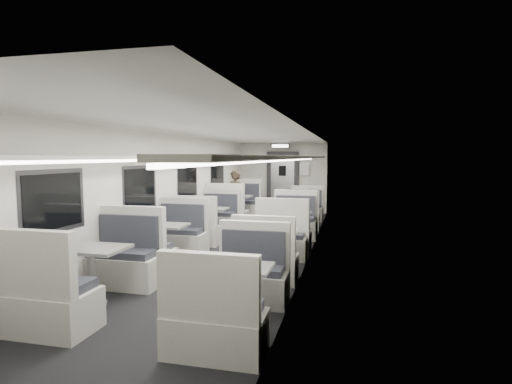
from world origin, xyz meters
The scene contains 19 objects.
room centered at (0.00, 0.00, 1.20)m, with size 3.24×12.24×2.64m.
booth_left_a centered at (-1.00, 3.48, 0.41)m, with size 1.13×2.30×1.23m.
booth_left_b centered at (-1.00, 1.31, 0.36)m, with size 1.01×2.04×1.09m.
booth_left_c centered at (-1.00, -1.13, 0.37)m, with size 1.02×2.07×1.11m.
booth_left_d centered at (-1.00, -3.18, 0.39)m, with size 1.09×2.20×1.18m.
booth_right_a centered at (1.00, 3.70, 0.35)m, with size 0.96×1.95×1.04m.
booth_right_b centered at (1.00, 0.87, 0.38)m, with size 1.05×2.12×1.13m.
booth_right_c centered at (1.00, -0.95, 0.35)m, with size 0.97×1.97×1.05m.
booth_right_d centered at (1.00, -3.33, 0.35)m, with size 0.98×1.98×1.06m.
passenger centered at (-0.88, 3.09, 0.78)m, with size 0.57×0.37×1.56m, color black.
window_a centered at (-1.49, 3.40, 1.35)m, with size 0.02×1.18×0.84m, color black.
window_b centered at (-1.49, 1.20, 1.35)m, with size 0.02×1.18×0.84m, color black.
window_c centered at (-1.49, -1.00, 1.35)m, with size 0.02×1.18×0.84m, color black.
window_d centered at (-1.49, -3.20, 1.35)m, with size 0.02×1.18×0.84m, color black.
luggage_rack_left centered at (-1.24, -0.30, 1.92)m, with size 0.46×10.40×0.09m.
luggage_rack_right centered at (1.24, -0.30, 1.92)m, with size 0.46×10.40×0.09m.
vestibule_door centered at (0.00, 5.93, 1.04)m, with size 1.10×0.13×2.10m.
exit_sign centered at (0.00, 5.44, 2.28)m, with size 0.62×0.12×0.16m.
wall_notice centered at (0.75, 5.92, 1.50)m, with size 0.32×0.02×0.40m, color silver.
Camera 1 is at (2.24, -7.61, 1.93)m, focal length 28.00 mm.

